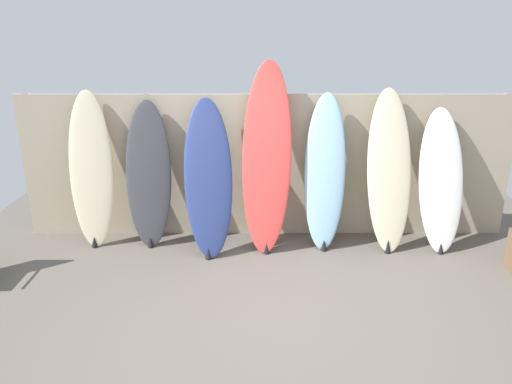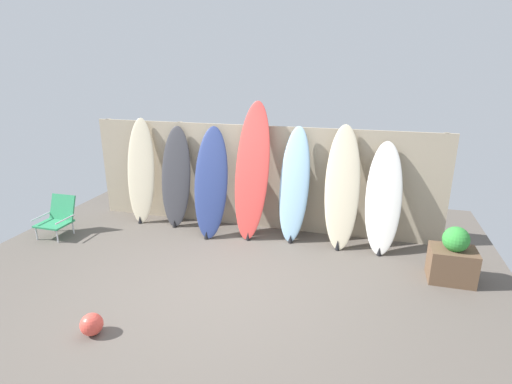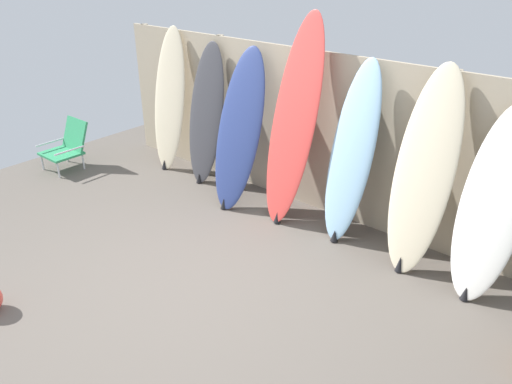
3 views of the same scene
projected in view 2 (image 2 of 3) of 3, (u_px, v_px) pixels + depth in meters
name	position (u px, v px, depth m)	size (l,w,h in m)	color
ground	(219.00, 283.00, 5.30)	(7.68, 7.68, 0.00)	#5B544C
fence_back	(259.00, 178.00, 6.87)	(6.08, 0.11, 1.80)	tan
surfboard_cream_0	(141.00, 172.00, 7.14)	(0.55, 0.47, 1.87)	beige
surfboard_charcoal_1	(176.00, 178.00, 6.99)	(0.55, 0.43, 1.76)	#38383D
surfboard_navy_2	(211.00, 183.00, 6.61)	(0.64, 0.75, 1.80)	navy
surfboard_red_3	(252.00, 172.00, 6.47)	(0.64, 0.65, 2.22)	#D13D38
surfboard_skyblue_4	(294.00, 185.00, 6.38)	(0.53, 0.54, 1.85)	#8CB7D6
surfboard_cream_5	(342.00, 189.00, 6.16)	(0.57, 0.61, 1.90)	beige
surfboard_white_6	(384.00, 199.00, 6.04)	(0.54, 0.62, 1.67)	white
beach_chair	(58.00, 216.00, 6.71)	(0.50, 0.56, 0.65)	silver
planter_box	(453.00, 259.00, 5.27)	(0.58, 0.43, 0.77)	brown
beach_ball	(92.00, 324.00, 4.27)	(0.24, 0.24, 0.24)	#E54C3F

